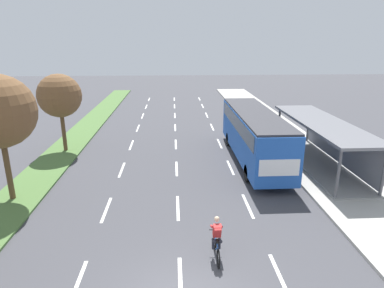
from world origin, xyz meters
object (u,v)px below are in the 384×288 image
Objects in this scene: bus_shelter at (325,139)px; median_tree_third at (59,96)px; bus at (254,131)px; cyclist at (217,240)px.

bus_shelter is 1.92× the size of median_tree_third.
median_tree_third reaches higher than bus.
cyclist is 0.33× the size of median_tree_third.
bus reaches higher than bus_shelter.
cyclist is at bearing -110.00° from bus.
bus_shelter is 5.89× the size of cyclist.
bus_shelter is at bearing -17.57° from bus.
bus_shelter is at bearing -12.63° from median_tree_third.
bus is (-4.28, 1.35, 0.20)m from bus_shelter.
median_tree_third is at bearing 125.94° from cyclist.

